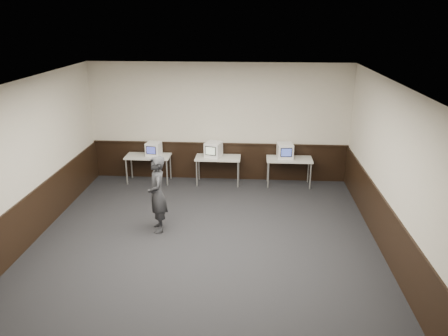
% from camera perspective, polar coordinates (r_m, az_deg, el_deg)
% --- Properties ---
extents(floor, '(8.00, 8.00, 0.00)m').
position_cam_1_polar(floor, '(8.70, -2.74, -10.66)').
color(floor, black).
rests_on(floor, ground).
extents(ceiling, '(8.00, 8.00, 0.00)m').
position_cam_1_polar(ceiling, '(7.61, -3.13, 10.66)').
color(ceiling, white).
rests_on(ceiling, back_wall).
extents(back_wall, '(7.00, 0.00, 7.00)m').
position_cam_1_polar(back_wall, '(11.83, -0.66, 5.96)').
color(back_wall, beige).
rests_on(back_wall, ground).
extents(front_wall, '(7.00, 0.00, 7.00)m').
position_cam_1_polar(front_wall, '(4.53, -9.15, -18.40)').
color(front_wall, beige).
rests_on(front_wall, ground).
extents(left_wall, '(0.00, 8.00, 8.00)m').
position_cam_1_polar(left_wall, '(9.11, -25.36, -0.13)').
color(left_wall, beige).
rests_on(left_wall, ground).
extents(right_wall, '(0.00, 8.00, 8.00)m').
position_cam_1_polar(right_wall, '(8.37, 21.62, -1.23)').
color(right_wall, beige).
rests_on(right_wall, ground).
extents(wainscot_back, '(6.98, 0.04, 1.00)m').
position_cam_1_polar(wainscot_back, '(12.12, -0.64, 0.87)').
color(wainscot_back, black).
rests_on(wainscot_back, back_wall).
extents(wainscot_left, '(0.04, 7.98, 1.00)m').
position_cam_1_polar(wainscot_left, '(9.49, -24.30, -6.40)').
color(wainscot_left, black).
rests_on(wainscot_left, left_wall).
extents(wainscot_right, '(0.04, 7.98, 1.00)m').
position_cam_1_polar(wainscot_right, '(8.79, 20.61, -7.96)').
color(wainscot_right, black).
rests_on(wainscot_right, right_wall).
extents(wainscot_rail, '(6.98, 0.06, 0.04)m').
position_cam_1_polar(wainscot_rail, '(11.94, -0.66, 3.21)').
color(wainscot_rail, black).
rests_on(wainscot_rail, wainscot_back).
extents(desk_left, '(1.20, 0.60, 0.75)m').
position_cam_1_polar(desk_left, '(12.00, -9.88, 1.29)').
color(desk_left, beige).
rests_on(desk_left, ground).
extents(desk_center, '(1.20, 0.60, 0.75)m').
position_cam_1_polar(desk_center, '(11.70, -0.79, 1.11)').
color(desk_center, beige).
rests_on(desk_center, ground).
extents(desk_right, '(1.20, 0.60, 0.75)m').
position_cam_1_polar(desk_right, '(11.71, 8.52, 0.90)').
color(desk_right, beige).
rests_on(desk_right, ground).
extents(emac_left, '(0.41, 0.43, 0.36)m').
position_cam_1_polar(emac_left, '(11.92, -9.18, 2.48)').
color(emac_left, white).
rests_on(emac_left, desk_left).
extents(emac_center, '(0.50, 0.52, 0.40)m').
position_cam_1_polar(emac_center, '(11.66, -1.40, 2.44)').
color(emac_center, white).
rests_on(emac_center, desk_center).
extents(emac_right, '(0.44, 0.47, 0.40)m').
position_cam_1_polar(emac_right, '(11.64, 7.98, 2.24)').
color(emac_right, white).
rests_on(emac_right, desk_right).
extents(person, '(0.55, 0.69, 1.65)m').
position_cam_1_polar(person, '(9.20, -8.71, -3.40)').
color(person, '#27282D').
rests_on(person, ground).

